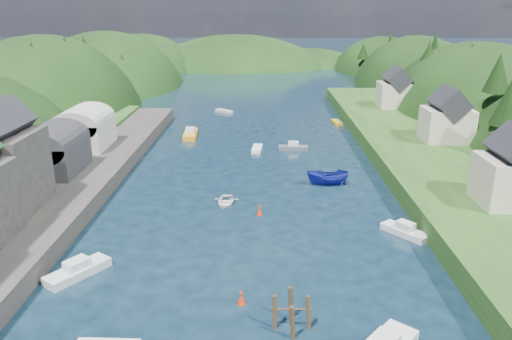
{
  "coord_description": "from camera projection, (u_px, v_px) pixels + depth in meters",
  "views": [
    {
      "loc": [
        0.84,
        -27.37,
        22.26
      ],
      "look_at": [
        0.0,
        28.0,
        4.0
      ],
      "focal_mm": 35.0,
      "sensor_mm": 36.0,
      "label": 1
    }
  ],
  "objects": [
    {
      "name": "ground",
      "position": [
        258.0,
        151.0,
        80.45
      ],
      "size": [
        600.0,
        600.0,
        0.0
      ],
      "primitive_type": "plane",
      "color": "black",
      "rests_on": "ground"
    },
    {
      "name": "hillside_left",
      "position": [
        51.0,
        154.0,
        107.36
      ],
      "size": [
        44.0,
        245.56,
        52.0
      ],
      "color": "black",
      "rests_on": "ground"
    },
    {
      "name": "hillside_right",
      "position": [
        471.0,
        153.0,
        105.87
      ],
      "size": [
        36.0,
        245.56,
        48.0
      ],
      "color": "black",
      "rests_on": "ground"
    },
    {
      "name": "far_hills",
      "position": [
        264.0,
        92.0,
        201.57
      ],
      "size": [
        103.0,
        68.0,
        44.0
      ],
      "color": "black",
      "rests_on": "ground"
    },
    {
      "name": "hill_trees",
      "position": [
        262.0,
        71.0,
        90.73
      ],
      "size": [
        90.74,
        149.62,
        11.76
      ],
      "color": "black",
      "rests_on": "ground"
    },
    {
      "name": "quay_left",
      "position": [
        25.0,
        220.0,
        52.0
      ],
      "size": [
        12.0,
        110.0,
        2.0
      ],
      "primitive_type": "cube",
      "color": "#2D2B28",
      "rests_on": "ground"
    },
    {
      "name": "boat_sheds",
      "position": [
        69.0,
        135.0,
        68.73
      ],
      "size": [
        7.0,
        21.0,
        7.5
      ],
      "color": "#2D2D30",
      "rests_on": "quay_left"
    },
    {
      "name": "terrace_right",
      "position": [
        434.0,
        163.0,
        70.22
      ],
      "size": [
        16.0,
        120.0,
        2.4
      ],
      "primitive_type": "cube",
      "color": "#234719",
      "rests_on": "ground"
    },
    {
      "name": "right_bank_cottages",
      "position": [
        440.0,
        118.0,
        76.64
      ],
      "size": [
        9.0,
        59.24,
        8.41
      ],
      "color": "beige",
      "rests_on": "terrace_right"
    },
    {
      "name": "piling_cluster_far",
      "position": [
        292.0,
        316.0,
        35.88
      ],
      "size": [
        2.92,
        2.75,
        3.26
      ],
      "color": "#382314",
      "rests_on": "ground"
    },
    {
      "name": "channel_buoy_near",
      "position": [
        241.0,
        299.0,
        39.01
      ],
      "size": [
        0.7,
        0.7,
        1.1
      ],
      "color": "#B3250E",
      "rests_on": "ground"
    },
    {
      "name": "channel_buoy_far",
      "position": [
        260.0,
        211.0,
        55.76
      ],
      "size": [
        0.7,
        0.7,
        1.1
      ],
      "color": "#B3250E",
      "rests_on": "ground"
    },
    {
      "name": "moored_boats",
      "position": [
        267.0,
        206.0,
        56.68
      ],
      "size": [
        35.27,
        97.6,
        2.15
      ],
      "color": "orange",
      "rests_on": "ground"
    }
  ]
}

